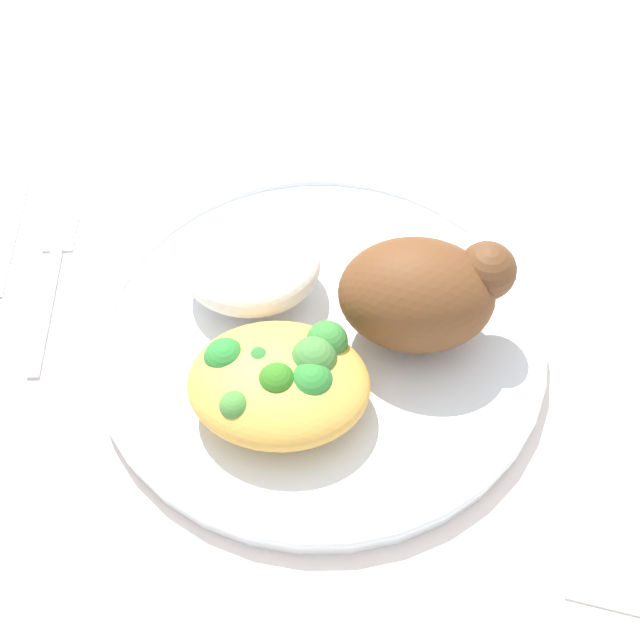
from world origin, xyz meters
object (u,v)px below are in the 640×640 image
(plate, at_px, (320,337))
(rice_pile, at_px, (251,264))
(roasted_chicken, at_px, (423,293))
(fork, at_px, (51,280))
(mac_cheese_with_broccoli, at_px, (280,380))

(plate, bearing_deg, rice_pile, 144.82)
(roasted_chicken, height_order, fork, roasted_chicken)
(rice_pile, height_order, fork, rice_pile)
(plate, height_order, roasted_chicken, roasted_chicken)
(plate, height_order, mac_cheese_with_broccoli, mac_cheese_with_broccoli)
(plate, bearing_deg, roasted_chicken, 5.68)
(plate, xyz_separation_m, rice_pile, (-0.05, 0.03, 0.03))
(fork, bearing_deg, mac_cheese_with_broccoli, -28.27)
(plate, relative_size, mac_cheese_with_broccoli, 2.69)
(mac_cheese_with_broccoli, bearing_deg, plate, 70.63)
(roasted_chicken, relative_size, rice_pile, 1.17)
(plate, relative_size, rice_pile, 3.20)
(plate, relative_size, fork, 2.03)
(rice_pile, distance_m, mac_cheese_with_broccoli, 0.09)
(roasted_chicken, relative_size, mac_cheese_with_broccoli, 0.99)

